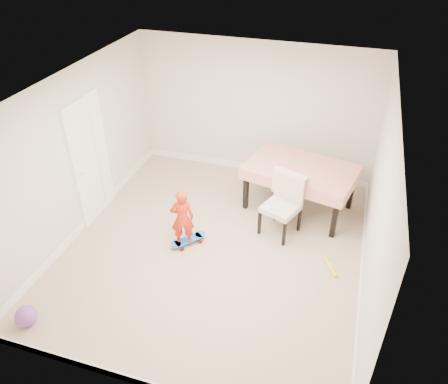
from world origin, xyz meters
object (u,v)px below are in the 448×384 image
(dining_chair, at_px, (281,206))
(balloon, at_px, (26,316))
(skateboard, at_px, (188,241))
(dining_table, at_px, (299,188))
(child, at_px, (182,220))

(dining_chair, height_order, balloon, dining_chair)
(skateboard, xyz_separation_m, balloon, (-1.41, -2.10, 0.09))
(dining_table, bearing_deg, balloon, -116.13)
(dining_table, height_order, balloon, dining_table)
(balloon, bearing_deg, skateboard, 56.07)
(dining_table, height_order, dining_chair, dining_chair)
(skateboard, bearing_deg, dining_chair, -21.67)
(dining_table, bearing_deg, child, -122.19)
(dining_table, height_order, child, child)
(dining_chair, height_order, child, dining_chair)
(child, bearing_deg, dining_table, -157.78)
(dining_chair, xyz_separation_m, child, (-1.38, -0.77, -0.03))
(child, relative_size, balloon, 3.56)
(dining_table, xyz_separation_m, skateboard, (-1.50, -1.50, -0.38))
(skateboard, bearing_deg, dining_table, -5.24)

